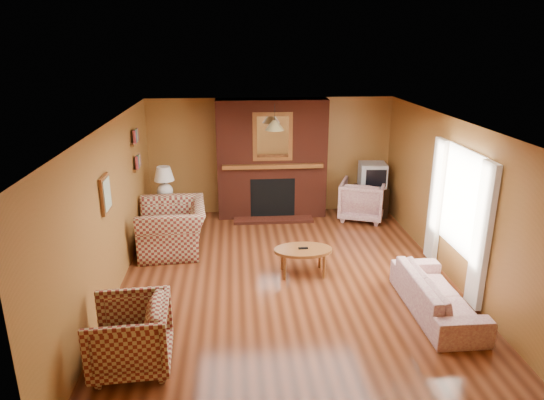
{
  "coord_description": "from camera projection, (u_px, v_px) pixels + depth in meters",
  "views": [
    {
      "loc": [
        -0.75,
        -6.56,
        3.48
      ],
      "look_at": [
        -0.18,
        0.6,
        1.11
      ],
      "focal_mm": 32.0,
      "sensor_mm": 36.0,
      "label": 1
    }
  ],
  "objects": [
    {
      "name": "floor",
      "position": [
        287.0,
        281.0,
        7.36
      ],
      "size": [
        6.5,
        6.5,
        0.0
      ],
      "primitive_type": "plane",
      "color": "#461F0F",
      "rests_on": "ground"
    },
    {
      "name": "plaid_loveseat",
      "position": [
        172.0,
        227.0,
        8.34
      ],
      "size": [
        1.24,
        1.39,
        0.84
      ],
      "primitive_type": "imported",
      "rotation": [
        0.0,
        0.0,
        -1.48
      ],
      "color": "maroon",
      "rests_on": "floor"
    },
    {
      "name": "floral_armchair",
      "position": [
        362.0,
        200.0,
        9.85
      ],
      "size": [
        1.12,
        1.14,
        0.8
      ],
      "primitive_type": "imported",
      "rotation": [
        0.0,
        0.0,
        2.77
      ],
      "color": "beige",
      "rests_on": "floor"
    },
    {
      "name": "fireplace",
      "position": [
        272.0,
        160.0,
        9.81
      ],
      "size": [
        2.2,
        0.82,
        2.4
      ],
      "color": "#521D11",
      "rests_on": "floor"
    },
    {
      "name": "wall_back",
      "position": [
        271.0,
        156.0,
        10.06
      ],
      "size": [
        6.5,
        0.0,
        6.5
      ],
      "primitive_type": "plane",
      "rotation": [
        1.57,
        0.0,
        0.0
      ],
      "color": "#9B6430",
      "rests_on": "floor"
    },
    {
      "name": "wall_left",
      "position": [
        111.0,
        212.0,
        6.79
      ],
      "size": [
        0.0,
        6.5,
        6.5
      ],
      "primitive_type": "plane",
      "rotation": [
        1.57,
        0.0,
        1.57
      ],
      "color": "#9B6430",
      "rests_on": "floor"
    },
    {
      "name": "tv_stand",
      "position": [
        371.0,
        201.0,
        10.06
      ],
      "size": [
        0.62,
        0.57,
        0.63
      ],
      "primitive_type": "cube",
      "rotation": [
        0.0,
        0.0,
        0.08
      ],
      "color": "black",
      "rests_on": "floor"
    },
    {
      "name": "window_right",
      "position": [
        458.0,
        212.0,
        7.0
      ],
      "size": [
        0.1,
        1.85,
        2.0
      ],
      "color": "beige",
      "rests_on": "wall_right"
    },
    {
      "name": "table_lamp",
      "position": [
        164.0,
        181.0,
        9.23
      ],
      "size": [
        0.38,
        0.38,
        0.63
      ],
      "color": "silver",
      "rests_on": "side_table"
    },
    {
      "name": "ceiling",
      "position": [
        289.0,
        124.0,
        6.61
      ],
      "size": [
        6.5,
        6.5,
        0.0
      ],
      "primitive_type": "plane",
      "rotation": [
        3.14,
        0.0,
        0.0
      ],
      "color": "white",
      "rests_on": "wall_back"
    },
    {
      "name": "floral_sofa",
      "position": [
        437.0,
        294.0,
        6.46
      ],
      "size": [
        0.71,
        1.8,
        0.52
      ],
      "primitive_type": "imported",
      "rotation": [
        0.0,
        0.0,
        1.57
      ],
      "color": "beige",
      "rests_on": "floor"
    },
    {
      "name": "crt_tv",
      "position": [
        372.0,
        175.0,
        9.88
      ],
      "size": [
        0.57,
        0.57,
        0.49
      ],
      "color": "#A3A6AB",
      "rests_on": "tv_stand"
    },
    {
      "name": "botanical_print",
      "position": [
        106.0,
        194.0,
        6.4
      ],
      "size": [
        0.05,
        0.4,
        0.5
      ],
      "color": "brown",
      "rests_on": "wall_left"
    },
    {
      "name": "coffee_table",
      "position": [
        303.0,
        252.0,
        7.49
      ],
      "size": [
        0.9,
        0.56,
        0.44
      ],
      "color": "brown",
      "rests_on": "floor"
    },
    {
      "name": "wall_right",
      "position": [
        456.0,
        203.0,
        7.17
      ],
      "size": [
        0.0,
        6.5,
        6.5
      ],
      "primitive_type": "plane",
      "rotation": [
        1.57,
        0.0,
        -1.57
      ],
      "color": "#9B6430",
      "rests_on": "floor"
    },
    {
      "name": "wall_front",
      "position": [
        333.0,
        338.0,
        3.9
      ],
      "size": [
        6.5,
        0.0,
        6.5
      ],
      "primitive_type": "plane",
      "rotation": [
        -1.57,
        0.0,
        0.0
      ],
      "color": "#9B6430",
      "rests_on": "floor"
    },
    {
      "name": "side_table",
      "position": [
        167.0,
        213.0,
        9.43
      ],
      "size": [
        0.47,
        0.47,
        0.58
      ],
      "primitive_type": "cube",
      "rotation": [
        0.0,
        0.0,
        0.07
      ],
      "color": "brown",
      "rests_on": "floor"
    },
    {
      "name": "pendant_light",
      "position": [
        275.0,
        125.0,
        8.91
      ],
      "size": [
        0.36,
        0.36,
        0.48
      ],
      "color": "black",
      "rests_on": "ceiling"
    },
    {
      "name": "plaid_armchair",
      "position": [
        130.0,
        336.0,
        5.32
      ],
      "size": [
        0.92,
        0.9,
        0.79
      ],
      "primitive_type": "imported",
      "rotation": [
        0.0,
        0.0,
        -1.51
      ],
      "color": "maroon",
      "rests_on": "floor"
    },
    {
      "name": "bookshelf",
      "position": [
        137.0,
        150.0,
        8.45
      ],
      "size": [
        0.09,
        0.55,
        0.71
      ],
      "color": "brown",
      "rests_on": "wall_left"
    }
  ]
}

